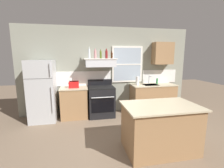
{
  "coord_description": "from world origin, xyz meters",
  "views": [
    {
      "loc": [
        -0.84,
        -2.73,
        1.82
      ],
      "look_at": [
        -0.05,
        1.2,
        1.1
      ],
      "focal_mm": 25.2,
      "sensor_mm": 36.0,
      "label": 1
    }
  ],
  "objects_px": {
    "stove_range": "(101,101)",
    "bottle_brown_stout": "(112,55)",
    "refrigerator": "(43,91)",
    "kitchen_island": "(160,128)",
    "bottle_red_label_wine": "(106,54)",
    "paper_towel_roll": "(137,81)",
    "toaster": "(74,84)",
    "bottle_olive_oil_square": "(101,55)",
    "bottle_clear_tall": "(89,54)",
    "bottle_rose_pink": "(95,54)",
    "dish_soap_bottle": "(157,81)"
  },
  "relations": [
    {
      "from": "paper_towel_roll",
      "to": "bottle_rose_pink",
      "type": "bearing_deg",
      "value": 179.75
    },
    {
      "from": "bottle_clear_tall",
      "to": "kitchen_island",
      "type": "height_order",
      "value": "bottle_clear_tall"
    },
    {
      "from": "bottle_rose_pink",
      "to": "kitchen_island",
      "type": "xyz_separation_m",
      "value": [
        1.02,
        -2.05,
        -1.4
      ]
    },
    {
      "from": "stove_range",
      "to": "bottle_brown_stout",
      "type": "bearing_deg",
      "value": 11.72
    },
    {
      "from": "bottle_brown_stout",
      "to": "paper_towel_roll",
      "type": "height_order",
      "value": "bottle_brown_stout"
    },
    {
      "from": "bottle_olive_oil_square",
      "to": "bottle_red_label_wine",
      "type": "distance_m",
      "value": 0.17
    },
    {
      "from": "stove_range",
      "to": "bottle_olive_oil_square",
      "type": "bearing_deg",
      "value": 83.29
    },
    {
      "from": "kitchen_island",
      "to": "dish_soap_bottle",
      "type": "bearing_deg",
      "value": 64.73
    },
    {
      "from": "bottle_olive_oil_square",
      "to": "toaster",
      "type": "bearing_deg",
      "value": -175.62
    },
    {
      "from": "bottle_clear_tall",
      "to": "bottle_brown_stout",
      "type": "distance_m",
      "value": 0.67
    },
    {
      "from": "refrigerator",
      "to": "dish_soap_bottle",
      "type": "distance_m",
      "value": 3.54
    },
    {
      "from": "bottle_clear_tall",
      "to": "bottle_rose_pink",
      "type": "relative_size",
      "value": 1.19
    },
    {
      "from": "toaster",
      "to": "bottle_red_label_wine",
      "type": "xyz_separation_m",
      "value": [
        0.97,
        0.04,
        0.86
      ]
    },
    {
      "from": "bottle_rose_pink",
      "to": "dish_soap_bottle",
      "type": "relative_size",
      "value": 1.54
    },
    {
      "from": "refrigerator",
      "to": "paper_towel_roll",
      "type": "distance_m",
      "value": 2.82
    },
    {
      "from": "stove_range",
      "to": "refrigerator",
      "type": "bearing_deg",
      "value": -179.21
    },
    {
      "from": "toaster",
      "to": "bottle_olive_oil_square",
      "type": "bearing_deg",
      "value": 4.38
    },
    {
      "from": "toaster",
      "to": "bottle_red_label_wine",
      "type": "bearing_deg",
      "value": 2.3
    },
    {
      "from": "stove_range",
      "to": "bottle_red_label_wine",
      "type": "bearing_deg",
      "value": 13.45
    },
    {
      "from": "bottle_rose_pink",
      "to": "kitchen_island",
      "type": "bearing_deg",
      "value": -63.41
    },
    {
      "from": "stove_range",
      "to": "bottle_red_label_wine",
      "type": "distance_m",
      "value": 1.41
    },
    {
      "from": "bottle_olive_oil_square",
      "to": "refrigerator",
      "type": "bearing_deg",
      "value": -177.0
    },
    {
      "from": "toaster",
      "to": "bottle_clear_tall",
      "type": "height_order",
      "value": "bottle_clear_tall"
    },
    {
      "from": "bottle_red_label_wine",
      "to": "paper_towel_roll",
      "type": "distance_m",
      "value": 1.28
    },
    {
      "from": "paper_towel_roll",
      "to": "kitchen_island",
      "type": "height_order",
      "value": "paper_towel_roll"
    },
    {
      "from": "stove_range",
      "to": "bottle_red_label_wine",
      "type": "xyz_separation_m",
      "value": [
        0.17,
        0.04,
        1.4
      ]
    },
    {
      "from": "toaster",
      "to": "kitchen_island",
      "type": "xyz_separation_m",
      "value": [
        1.66,
        -2.01,
        -0.55
      ]
    },
    {
      "from": "bottle_red_label_wine",
      "to": "paper_towel_roll",
      "type": "bearing_deg",
      "value": -0.24
    },
    {
      "from": "stove_range",
      "to": "bottle_clear_tall",
      "type": "distance_m",
      "value": 1.46
    },
    {
      "from": "bottle_clear_tall",
      "to": "paper_towel_roll",
      "type": "distance_m",
      "value": 1.71
    },
    {
      "from": "stove_range",
      "to": "bottle_brown_stout",
      "type": "xyz_separation_m",
      "value": [
        0.34,
        0.07,
        1.37
      ]
    },
    {
      "from": "refrigerator",
      "to": "kitchen_island",
      "type": "xyz_separation_m",
      "value": [
        2.52,
        -1.98,
        -0.4
      ]
    },
    {
      "from": "bottle_red_label_wine",
      "to": "stove_range",
      "type": "bearing_deg",
      "value": -166.55
    },
    {
      "from": "toaster",
      "to": "bottle_olive_oil_square",
      "type": "distance_m",
      "value": 1.17
    },
    {
      "from": "bottle_red_label_wine",
      "to": "refrigerator",
      "type": "bearing_deg",
      "value": -177.98
    },
    {
      "from": "bottle_red_label_wine",
      "to": "dish_soap_bottle",
      "type": "distance_m",
      "value": 1.92
    },
    {
      "from": "bottle_clear_tall",
      "to": "kitchen_island",
      "type": "xyz_separation_m",
      "value": [
        1.2,
        -2.07,
        -1.43
      ]
    },
    {
      "from": "stove_range",
      "to": "bottle_olive_oil_square",
      "type": "height_order",
      "value": "bottle_olive_oil_square"
    },
    {
      "from": "bottle_olive_oil_square",
      "to": "bottle_clear_tall",
      "type": "bearing_deg",
      "value": -179.91
    },
    {
      "from": "toaster",
      "to": "kitchen_island",
      "type": "relative_size",
      "value": 0.21
    },
    {
      "from": "bottle_clear_tall",
      "to": "dish_soap_bottle",
      "type": "bearing_deg",
      "value": 1.92
    },
    {
      "from": "toaster",
      "to": "dish_soap_bottle",
      "type": "height_order",
      "value": "toaster"
    },
    {
      "from": "toaster",
      "to": "paper_towel_roll",
      "type": "height_order",
      "value": "paper_towel_roll"
    },
    {
      "from": "toaster",
      "to": "paper_towel_roll",
      "type": "distance_m",
      "value": 1.95
    },
    {
      "from": "bottle_red_label_wine",
      "to": "bottle_olive_oil_square",
      "type": "bearing_deg",
      "value": 172.3
    },
    {
      "from": "stove_range",
      "to": "bottle_olive_oil_square",
      "type": "relative_size",
      "value": 4.12
    },
    {
      "from": "toaster",
      "to": "refrigerator",
      "type": "bearing_deg",
      "value": -178.29
    },
    {
      "from": "toaster",
      "to": "stove_range",
      "type": "distance_m",
      "value": 0.96
    },
    {
      "from": "stove_range",
      "to": "paper_towel_roll",
      "type": "bearing_deg",
      "value": 1.85
    },
    {
      "from": "bottle_brown_stout",
      "to": "bottle_olive_oil_square",
      "type": "bearing_deg",
      "value": -178.95
    }
  ]
}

